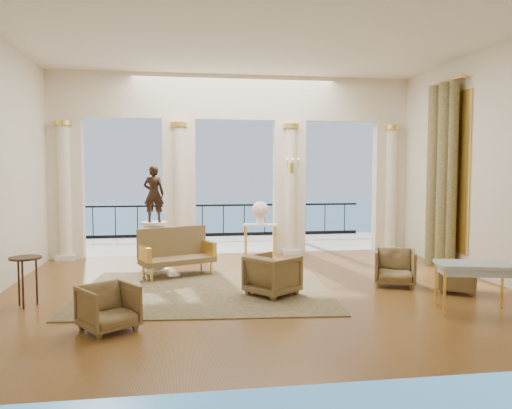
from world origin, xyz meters
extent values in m
plane|color=#46280E|center=(0.00, 0.00, 0.00)|extent=(9.00, 9.00, 0.00)
plane|color=#ECE2C6|center=(0.00, -4.00, 2.25)|extent=(9.00, 0.00, 9.00)
plane|color=#ECE2C6|center=(4.50, 0.00, 2.25)|extent=(0.00, 8.00, 8.00)
plane|color=white|center=(0.00, 0.00, 4.50)|extent=(9.00, 9.00, 0.00)
cube|color=#FEEECF|center=(0.00, 3.85, 3.95)|extent=(9.00, 0.30, 1.10)
cube|color=#FEEECF|center=(-4.10, 3.85, 1.70)|extent=(0.80, 0.30, 3.40)
cylinder|color=#FEEECF|center=(-4.10, 3.67, 1.60)|extent=(0.28, 0.28, 3.20)
cylinder|color=#EBBE4D|center=(-4.10, 3.67, 3.25)|extent=(0.40, 0.40, 0.12)
cube|color=silver|center=(-4.10, 3.67, 0.06)|extent=(0.45, 0.45, 0.12)
cube|color=#FEEECF|center=(-1.40, 3.85, 1.70)|extent=(0.80, 0.30, 3.40)
cylinder|color=#FEEECF|center=(-1.40, 3.67, 1.60)|extent=(0.28, 0.28, 3.20)
cylinder|color=#EBBE4D|center=(-1.40, 3.67, 3.25)|extent=(0.40, 0.40, 0.12)
cube|color=silver|center=(-1.40, 3.67, 0.06)|extent=(0.45, 0.45, 0.12)
cube|color=#FEEECF|center=(1.40, 3.85, 1.70)|extent=(0.80, 0.30, 3.40)
cylinder|color=#FEEECF|center=(1.40, 3.67, 1.60)|extent=(0.28, 0.28, 3.20)
cylinder|color=#EBBE4D|center=(1.40, 3.67, 3.25)|extent=(0.40, 0.40, 0.12)
cube|color=silver|center=(1.40, 3.67, 0.06)|extent=(0.45, 0.45, 0.12)
cube|color=#FEEECF|center=(4.10, 3.85, 1.70)|extent=(0.80, 0.30, 3.40)
cylinder|color=#FEEECF|center=(4.10, 3.67, 1.60)|extent=(0.28, 0.28, 3.20)
cylinder|color=#EBBE4D|center=(4.10, 3.67, 3.25)|extent=(0.40, 0.40, 0.12)
cube|color=silver|center=(4.10, 3.67, 0.06)|extent=(0.45, 0.45, 0.12)
cube|color=#A39888|center=(0.00, 5.80, -0.05)|extent=(10.00, 3.60, 0.10)
cube|color=black|center=(0.00, 7.40, 1.00)|extent=(9.00, 0.06, 0.06)
cube|color=black|center=(0.00, 7.40, 0.05)|extent=(9.00, 0.06, 0.10)
cylinder|color=black|center=(0.00, 7.40, 0.50)|extent=(0.03, 0.03, 1.00)
cylinder|color=black|center=(-4.10, 7.40, 0.50)|extent=(0.03, 0.03, 1.00)
cylinder|color=black|center=(4.10, 7.40, 0.50)|extent=(0.03, 0.03, 1.00)
cylinder|color=#4C3823|center=(2.00, 6.60, 2.10)|extent=(0.20, 0.20, 4.20)
plane|color=#1E5B85|center=(0.00, 60.00, -6.00)|extent=(160.00, 160.00, 0.00)
cylinder|color=#4A4322|center=(4.30, 1.05, 2.00)|extent=(0.26, 0.26, 4.00)
cylinder|color=#4A4322|center=(4.26, 1.50, 2.00)|extent=(0.32, 0.32, 4.00)
cylinder|color=#4A4322|center=(4.30, 1.95, 2.00)|extent=(0.26, 0.26, 4.00)
cylinder|color=#EBBE4D|center=(4.35, 1.50, 4.05)|extent=(0.08, 1.40, 0.08)
cube|color=#EBBE4D|center=(4.47, 1.50, 2.10)|extent=(0.04, 1.60, 3.40)
cube|color=#EBBE4D|center=(1.40, 3.53, 2.20)|extent=(0.10, 0.04, 0.25)
cylinder|color=#EBBE4D|center=(1.26, 3.45, 2.30)|extent=(0.02, 0.02, 0.22)
cylinder|color=#EBBE4D|center=(1.40, 3.45, 2.30)|extent=(0.02, 0.02, 0.22)
cylinder|color=#EBBE4D|center=(1.54, 3.45, 2.30)|extent=(0.02, 0.02, 0.22)
cube|color=#36391A|center=(-0.95, 0.01, 0.01)|extent=(4.61, 3.73, 0.02)
imported|color=#4C3820|center=(-2.34, -1.95, 0.34)|extent=(0.90, 0.89, 0.68)
imported|color=#4C3820|center=(2.56, -0.04, 0.37)|extent=(0.92, 0.90, 0.74)
imported|color=#4C3820|center=(3.42, -0.72, 0.31)|extent=(0.80, 0.81, 0.62)
imported|color=#4C3820|center=(0.18, -0.42, 0.39)|extent=(1.02, 1.02, 0.77)
cube|color=#4C3820|center=(-1.44, 1.34, 0.33)|extent=(1.59, 1.12, 0.11)
cube|color=#4C3820|center=(-1.55, 1.60, 0.68)|extent=(1.40, 0.65, 0.60)
cube|color=#EBBE4D|center=(-2.08, 1.08, 0.52)|extent=(0.31, 0.59, 0.28)
cube|color=#EBBE4D|center=(-0.81, 1.60, 0.52)|extent=(0.31, 0.59, 0.28)
cylinder|color=#EBBE4D|center=(-1.94, 0.87, 0.14)|extent=(0.05, 0.05, 0.27)
cylinder|color=#EBBE4D|center=(-0.76, 1.36, 0.14)|extent=(0.05, 0.05, 0.27)
cylinder|color=#EBBE4D|center=(-2.12, 1.32, 0.14)|extent=(0.05, 0.05, 0.27)
cylinder|color=#EBBE4D|center=(-0.95, 1.80, 0.14)|extent=(0.05, 0.05, 0.27)
cube|color=#8FA8B7|center=(3.00, -1.89, 0.73)|extent=(1.21, 0.85, 0.05)
cylinder|color=#EBBE4D|center=(2.46, -2.00, 0.35)|extent=(0.04, 0.04, 0.70)
cylinder|color=#EBBE4D|center=(2.58, -1.52, 0.35)|extent=(0.04, 0.04, 0.70)
cylinder|color=#EBBE4D|center=(3.54, -1.77, 0.35)|extent=(0.04, 0.04, 0.70)
cylinder|color=silver|center=(-1.92, 1.80, 0.04)|extent=(0.58, 0.58, 0.08)
cylinder|color=silver|center=(-1.92, 1.80, 0.54)|extent=(0.43, 0.43, 0.93)
cylinder|color=silver|center=(-1.92, 1.80, 1.04)|extent=(0.54, 0.54, 0.06)
imported|color=black|center=(-1.92, 1.80, 1.65)|extent=(0.47, 0.35, 1.17)
cube|color=silver|center=(0.60, 3.55, 0.77)|extent=(0.89, 0.52, 0.05)
cylinder|color=#EBBE4D|center=(0.21, 3.53, 0.37)|extent=(0.04, 0.04, 0.75)
cylinder|color=#EBBE4D|center=(0.93, 3.35, 0.37)|extent=(0.04, 0.04, 0.75)
cylinder|color=#EBBE4D|center=(0.27, 3.75, 0.37)|extent=(0.04, 0.04, 0.75)
cylinder|color=#EBBE4D|center=(0.99, 3.57, 0.37)|extent=(0.04, 0.04, 0.75)
cylinder|color=white|center=(0.60, 3.55, 0.93)|extent=(0.21, 0.21, 0.27)
sphere|color=#D79BA3|center=(0.60, 3.55, 1.15)|extent=(0.43, 0.43, 0.43)
cylinder|color=black|center=(-3.78, -0.56, 0.78)|extent=(0.49, 0.49, 0.03)
cylinder|color=black|center=(-3.65, -0.49, 0.38)|extent=(0.03, 0.03, 0.76)
cylinder|color=black|center=(-3.91, -0.48, 0.38)|extent=(0.03, 0.03, 0.76)
cylinder|color=black|center=(-3.79, -0.72, 0.38)|extent=(0.03, 0.03, 0.76)
camera|label=1|loc=(-1.37, -8.72, 2.15)|focal=35.00mm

